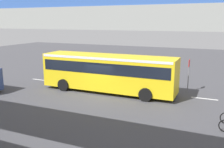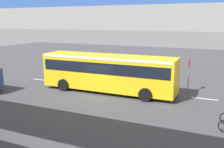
# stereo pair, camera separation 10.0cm
# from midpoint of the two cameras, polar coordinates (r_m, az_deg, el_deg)

# --- Properties ---
(ground) EXTENTS (80.00, 80.00, 0.00)m
(ground) POSITION_cam_midpoint_polar(r_m,az_deg,el_deg) (20.99, -2.42, -4.57)
(ground) COLOR #424247
(city_bus) EXTENTS (11.54, 2.85, 3.15)m
(city_bus) POSITION_cam_midpoint_polar(r_m,az_deg,el_deg) (21.24, -0.79, 0.87)
(city_bus) COLOR yellow
(city_bus) RESTS_ON ground
(traffic_sign) EXTENTS (0.08, 0.60, 2.80)m
(traffic_sign) POSITION_cam_midpoint_polar(r_m,az_deg,el_deg) (22.17, 17.17, 0.82)
(traffic_sign) COLOR slate
(traffic_sign) RESTS_ON ground
(lane_dash_leftmost) EXTENTS (2.00, 0.20, 0.01)m
(lane_dash_leftmost) POSITION_cam_midpoint_polar(r_m,az_deg,el_deg) (21.05, 20.38, -5.28)
(lane_dash_leftmost) COLOR silver
(lane_dash_leftmost) RESTS_ON ground
(lane_dash_left) EXTENTS (2.00, 0.20, 0.01)m
(lane_dash_left) POSITION_cam_midpoint_polar(r_m,az_deg,el_deg) (21.61, 9.73, -4.25)
(lane_dash_left) COLOR silver
(lane_dash_left) RESTS_ON ground
(lane_dash_centre) EXTENTS (2.00, 0.20, 0.01)m
(lane_dash_centre) POSITION_cam_midpoint_polar(r_m,az_deg,el_deg) (22.86, -0.03, -3.17)
(lane_dash_centre) COLOR silver
(lane_dash_centre) RESTS_ON ground
(lane_dash_right) EXTENTS (2.00, 0.20, 0.01)m
(lane_dash_right) POSITION_cam_midpoint_polar(r_m,az_deg,el_deg) (24.71, -8.54, -2.16)
(lane_dash_right) COLOR silver
(lane_dash_right) RESTS_ON ground
(lane_dash_rightmost) EXTENTS (2.00, 0.20, 0.01)m
(lane_dash_rightmost) POSITION_cam_midpoint_polar(r_m,az_deg,el_deg) (27.02, -15.73, -1.26)
(lane_dash_rightmost) COLOR silver
(lane_dash_rightmost) RESTS_ON ground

